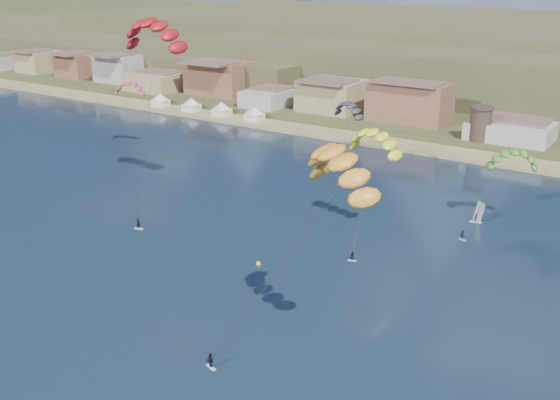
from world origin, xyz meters
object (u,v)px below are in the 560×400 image
watchtower (481,123)px  windsurfer (477,216)px  kitesurfer_green (513,157)px  kitesurfer_orange (342,162)px  kitesurfer_red (154,29)px  kitesurfer_yellow (375,138)px  buoy (258,264)px

watchtower → windsurfer: (15.39, -49.39, -5.18)m
kitesurfer_green → watchtower: bearing=112.5°
kitesurfer_orange → kitesurfer_red: bearing=150.9°
watchtower → kitesurfer_green: bearing=-67.5°
kitesurfer_yellow → kitesurfer_orange: bearing=-69.7°
buoy → windsurfer: bearing=57.8°
kitesurfer_orange → buoy: 37.27m
kitesurfer_orange → buoy: bearing=143.3°
kitesurfer_red → kitesurfer_green: size_ratio=2.21×
kitesurfer_green → buoy: 47.54m
watchtower → windsurfer: 51.99m
kitesurfer_orange → windsurfer: (-0.35, 52.53, -23.12)m
watchtower → kitesurfer_red: (-38.96, -71.46, 25.97)m
kitesurfer_yellow → kitesurfer_green: bearing=45.0°
kitesurfer_red → kitesurfer_orange: bearing=-29.1°
kitesurfer_orange → windsurfer: size_ratio=7.59×
watchtower → kitesurfer_orange: kitesurfer_orange is taller
watchtower → kitesurfer_yellow: (2.18, -65.27, 10.61)m
kitesurfer_orange → kitesurfer_green: 55.69m
watchtower → kitesurfer_red: size_ratio=0.24×
buoy → watchtower: bearing=85.3°
windsurfer → kitesurfer_orange: bearing=-89.6°
kitesurfer_yellow → kitesurfer_orange: 39.75m
windsurfer → buoy: (-22.38, -35.57, -1.06)m
kitesurfer_red → kitesurfer_green: 66.42m
kitesurfer_red → kitesurfer_yellow: size_ratio=1.78×
kitesurfer_yellow → windsurfer: size_ratio=5.47×
kitesurfer_yellow → kitesurfer_green: size_ratio=1.24×
watchtower → kitesurfer_yellow: bearing=-88.1°
kitesurfer_red → kitesurfer_orange: size_ratio=1.28×
kitesurfer_red → kitesurfer_green: (58.73, 23.81, -19.89)m
kitesurfer_green → kitesurfer_red: bearing=-157.9°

